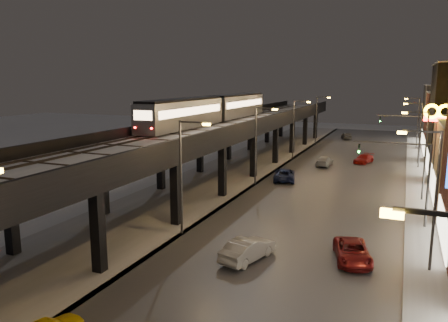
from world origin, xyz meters
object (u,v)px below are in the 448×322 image
(car_onc_dark, at_px, (352,253))
(car_onc_white, at_px, (364,159))
(subway_train, at_px, (214,109))
(car_near_white, at_px, (248,250))
(car_mid_dark, at_px, (324,161))
(car_far_white, at_px, (346,136))
(car_mid_silver, at_px, (284,175))

(car_onc_dark, bearing_deg, car_onc_white, 79.79)
(subway_train, xyz_separation_m, car_near_white, (14.28, -26.59, -7.51))
(car_mid_dark, xyz_separation_m, car_far_white, (-0.76, 30.20, 0.06))
(car_near_white, xyz_separation_m, car_mid_silver, (-3.90, 24.12, -0.02))
(car_onc_dark, height_order, car_onc_white, car_onc_dark)
(subway_train, xyz_separation_m, car_mid_silver, (10.39, -2.47, -7.53))
(car_near_white, distance_m, car_mid_dark, 35.27)
(car_near_white, distance_m, car_onc_dark, 6.97)
(car_onc_dark, bearing_deg, car_far_white, 83.30)
(car_mid_dark, distance_m, car_onc_white, 6.51)
(car_far_white, relative_size, car_onc_white, 0.99)
(car_mid_silver, height_order, car_onc_dark, car_mid_silver)
(car_mid_dark, bearing_deg, car_onc_dark, 104.87)
(subway_train, distance_m, car_far_white, 41.51)
(car_onc_dark, relative_size, car_onc_white, 1.09)
(car_mid_silver, xyz_separation_m, car_onc_white, (7.83, 15.37, -0.10))
(car_near_white, bearing_deg, car_mid_dark, -72.62)
(car_mid_dark, height_order, car_onc_white, car_mid_dark)
(car_near_white, xyz_separation_m, car_far_white, (-1.78, 65.45, -0.03))
(subway_train, height_order, car_far_white, subway_train)
(car_mid_dark, xyz_separation_m, car_onc_white, (4.95, 4.23, -0.04))
(subway_train, bearing_deg, car_far_white, 72.17)
(subway_train, distance_m, car_onc_dark, 32.72)
(subway_train, bearing_deg, car_onc_dark, -49.21)
(car_far_white, bearing_deg, car_near_white, 76.67)
(car_near_white, height_order, car_far_white, car_near_white)
(subway_train, height_order, car_onc_dark, subway_train)
(car_near_white, height_order, car_onc_dark, car_near_white)
(car_mid_dark, height_order, car_onc_dark, car_mid_dark)
(subway_train, distance_m, car_near_white, 31.11)
(car_onc_dark, xyz_separation_m, car_onc_white, (-2.58, 36.99, -0.03))
(car_onc_dark, bearing_deg, car_mid_dark, 88.74)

